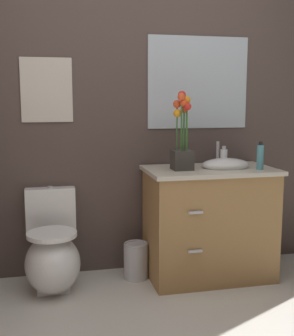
# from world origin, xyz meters

# --- Properties ---
(wall_back) EXTENTS (4.37, 0.05, 2.50)m
(wall_back) POSITION_xyz_m (0.20, 1.53, 1.25)
(wall_back) COLOR #4C3D38
(wall_back) RESTS_ON ground_plane
(toilet) EXTENTS (0.38, 0.59, 0.69)m
(toilet) POSITION_xyz_m (-0.70, 1.23, 0.24)
(toilet) COLOR white
(toilet) RESTS_ON ground_plane
(vanity_cabinet) EXTENTS (0.94, 0.56, 1.01)m
(vanity_cabinet) POSITION_xyz_m (0.45, 1.21, 0.42)
(vanity_cabinet) COLOR #9E7242
(vanity_cabinet) RESTS_ON ground_plane
(flower_vase) EXTENTS (0.14, 0.14, 0.56)m
(flower_vase) POSITION_xyz_m (0.22, 1.18, 1.03)
(flower_vase) COLOR #38332D
(flower_vase) RESTS_ON vanity_cabinet
(soap_bottle) EXTENTS (0.05, 0.05, 0.20)m
(soap_bottle) POSITION_xyz_m (0.77, 1.07, 0.92)
(soap_bottle) COLOR teal
(soap_bottle) RESTS_ON vanity_cabinet
(lotion_bottle) EXTENTS (0.05, 0.05, 0.15)m
(lotion_bottle) POSITION_xyz_m (0.58, 1.28, 0.89)
(lotion_bottle) COLOR white
(lotion_bottle) RESTS_ON vanity_cabinet
(trash_bin) EXTENTS (0.18, 0.18, 0.27)m
(trash_bin) POSITION_xyz_m (-0.10, 1.29, 0.14)
(trash_bin) COLOR #B7B7BC
(trash_bin) RESTS_ON ground_plane
(wall_poster) EXTENTS (0.36, 0.01, 0.46)m
(wall_poster) POSITION_xyz_m (-0.70, 1.50, 1.39)
(wall_poster) COLOR beige
(wall_mirror) EXTENTS (0.80, 0.01, 0.70)m
(wall_mirror) POSITION_xyz_m (0.44, 1.50, 1.45)
(wall_mirror) COLOR #B2BCC6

